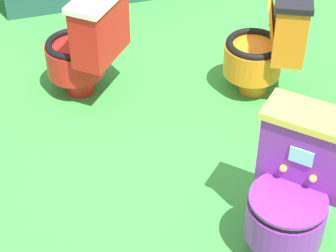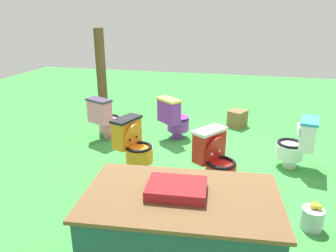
# 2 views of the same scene
# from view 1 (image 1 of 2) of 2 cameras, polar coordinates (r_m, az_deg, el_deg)

# --- Properties ---
(ground) EXTENTS (14.00, 14.00, 0.00)m
(ground) POSITION_cam_1_polar(r_m,az_deg,el_deg) (3.56, 0.73, -2.55)
(ground) COLOR green
(toilet_red) EXTENTS (0.63, 0.61, 0.73)m
(toilet_red) POSITION_cam_1_polar(r_m,az_deg,el_deg) (3.85, -7.60, 7.55)
(toilet_red) COLOR red
(toilet_red) RESTS_ON ground
(toilet_purple) EXTENTS (0.62, 0.64, 0.73)m
(toilet_purple) POSITION_cam_1_polar(r_m,az_deg,el_deg) (2.90, 11.72, -5.61)
(toilet_purple) COLOR purple
(toilet_purple) RESTS_ON ground
(toilet_orange) EXTENTS (0.60, 0.54, 0.73)m
(toilet_orange) POSITION_cam_1_polar(r_m,az_deg,el_deg) (3.88, 9.43, 7.70)
(toilet_orange) COLOR orange
(toilet_orange) RESTS_ON ground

